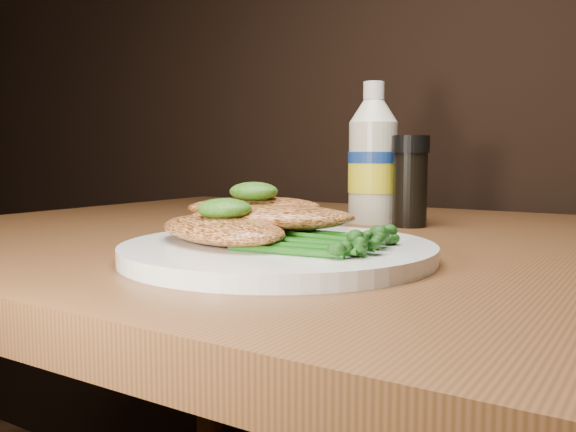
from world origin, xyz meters
The scene contains 9 objects.
plate centered at (-0.02, 0.87, 0.76)m, with size 0.28×0.28×0.01m, color white.
chicken_front centered at (-0.06, 0.84, 0.78)m, with size 0.15×0.08×0.02m, color #D18142.
chicken_mid centered at (-0.04, 0.89, 0.79)m, with size 0.15×0.08×0.02m, color #D18142.
chicken_back centered at (-0.07, 0.91, 0.79)m, with size 0.13×0.07×0.02m, color #D18142.
pesto_front centered at (-0.06, 0.84, 0.80)m, with size 0.05×0.05×0.02m, color #0A3207.
pesto_back centered at (-0.07, 0.90, 0.81)m, with size 0.05×0.04×0.02m, color #0A3207.
broccolini_bundle centered at (0.02, 0.86, 0.78)m, with size 0.14×0.11×0.02m, color #1A5813, non-canonical shape.
mayo_bottle centered at (-0.07, 1.18, 0.85)m, with size 0.07×0.07×0.19m, color beige, non-canonical shape.
pepper_grinder centered at (-0.01, 1.17, 0.81)m, with size 0.05×0.05×0.12m, color black, non-canonical shape.
Camera 1 is at (0.28, 0.42, 0.84)m, focal length 38.06 mm.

